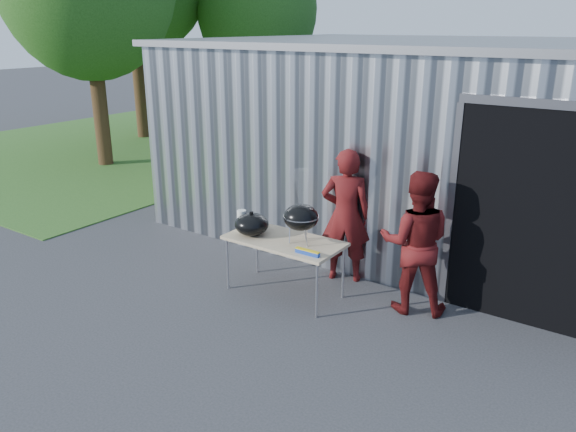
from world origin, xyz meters
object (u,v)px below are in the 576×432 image
Objects in this scene: kettle_grill at (301,211)px; person_bystander at (415,243)px; folding_table at (284,242)px; person_cook at (346,216)px.

kettle_grill is 1.42m from person_bystander.
person_bystander reaches higher than folding_table.
person_bystander is (1.12, -0.30, -0.04)m from person_cook.
person_cook is at bearing 78.16° from kettle_grill.
person_cook is 1.16m from person_bystander.
kettle_grill reaches higher than folding_table.
kettle_grill is 0.88m from person_cook.
person_cook reaches higher than person_bystander.
kettle_grill is at bearing -0.28° from person_bystander.
kettle_grill is at bearing 5.10° from folding_table.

